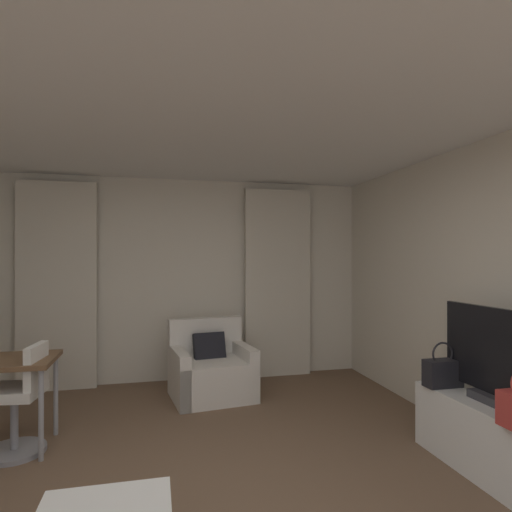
# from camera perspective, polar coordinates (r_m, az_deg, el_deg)

# --- Properties ---
(wall_window) EXTENTS (5.12, 0.06, 2.60)m
(wall_window) POSITION_cam_1_polar(r_m,az_deg,el_deg) (5.65, -10.97, -3.10)
(wall_window) COLOR beige
(wall_window) RESTS_ON ground
(ceiling) EXTENTS (5.12, 6.12, 0.06)m
(ceiling) POSITION_cam_1_polar(r_m,az_deg,el_deg) (2.81, -8.34, 21.49)
(ceiling) COLOR white
(ceiling) RESTS_ON wall_left
(curtain_left_panel) EXTENTS (0.90, 0.06, 2.50)m
(curtain_left_panel) POSITION_cam_1_polar(r_m,az_deg,el_deg) (5.64, -25.06, -3.61)
(curtain_left_panel) COLOR beige
(curtain_left_panel) RESTS_ON ground
(curtain_right_panel) EXTENTS (0.90, 0.06, 2.50)m
(curtain_right_panel) POSITION_cam_1_polar(r_m,az_deg,el_deg) (5.74, 2.95, -3.56)
(curtain_right_panel) COLOR beige
(curtain_right_panel) RESTS_ON ground
(armchair) EXTENTS (0.97, 0.87, 0.87)m
(armchair) POSITION_cam_1_polar(r_m,az_deg,el_deg) (5.04, -6.03, -15.08)
(armchair) COLOR silver
(armchair) RESTS_ON ground
(desk_chair) EXTENTS (0.48, 0.48, 0.88)m
(desk_chair) POSITION_cam_1_polar(r_m,az_deg,el_deg) (4.13, -29.07, -17.02)
(desk_chair) COLOR gray
(desk_chair) RESTS_ON ground
(tv_console) EXTENTS (0.49, 1.22, 0.53)m
(tv_console) POSITION_cam_1_polar(r_m,az_deg,el_deg) (3.82, 29.27, -20.49)
(tv_console) COLOR white
(tv_console) RESTS_ON ground
(tv_flatscreen) EXTENTS (0.20, 1.01, 0.70)m
(tv_flatscreen) POSITION_cam_1_polar(r_m,az_deg,el_deg) (3.65, 29.39, -11.81)
(tv_flatscreen) COLOR #333338
(tv_flatscreen) RESTS_ON tv_console
(handbag_primary) EXTENTS (0.30, 0.14, 0.37)m
(handbag_primary) POSITION_cam_1_polar(r_m,az_deg,el_deg) (3.95, 23.70, -14.02)
(handbag_primary) COLOR black
(handbag_primary) RESTS_ON tv_console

